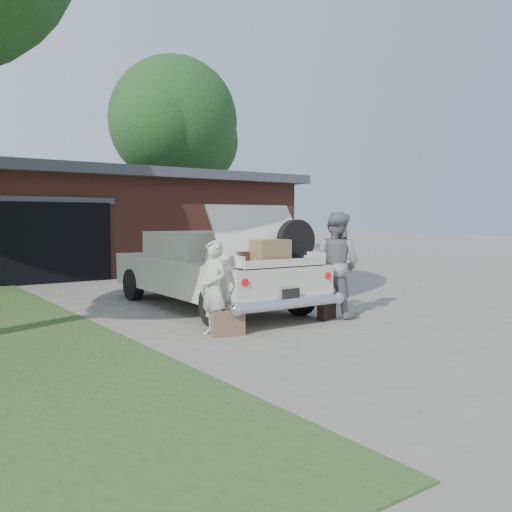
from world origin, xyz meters
TOP-DOWN VIEW (x-y plane):
  - ground at (0.00, 0.00)m, footprint 90.00×90.00m
  - house at (0.98, 11.47)m, footprint 12.80×7.80m
  - tree_right at (6.28, 15.85)m, footprint 6.83×5.94m
  - sedan at (-0.05, 2.06)m, footprint 2.15×5.28m
  - woman_left at (-1.36, -0.21)m, footprint 0.40×0.56m
  - woman_right at (1.26, -0.11)m, footprint 0.91×1.06m
  - suitcase_left at (-1.20, -0.35)m, footprint 0.53×0.26m
  - suitcase_right at (0.92, -0.24)m, footprint 0.47×0.28m

SIDE VIEW (x-z plane):
  - ground at x=0.00m, z-range 0.00..0.00m
  - suitcase_right at x=0.92m, z-range 0.00..0.35m
  - suitcase_left at x=-1.20m, z-range 0.00..0.39m
  - woman_left at x=-1.36m, z-range 0.00..1.43m
  - sedan at x=-0.05m, z-range -0.22..1.77m
  - woman_right at x=1.26m, z-range 0.00..1.88m
  - house at x=0.98m, z-range 0.02..3.32m
  - tree_right at x=6.28m, z-range 1.38..10.63m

